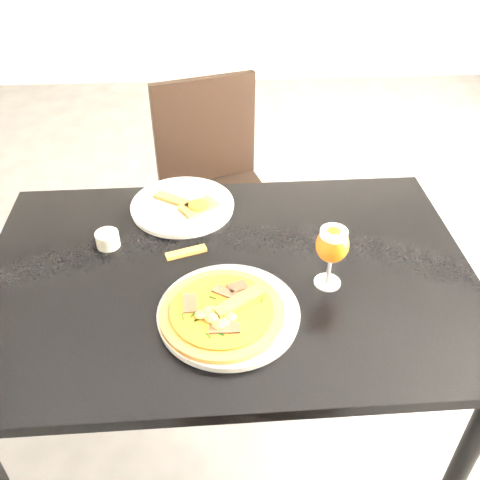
{
  "coord_description": "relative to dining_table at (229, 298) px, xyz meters",
  "views": [
    {
      "loc": [
        -0.25,
        -1.1,
        1.62
      ],
      "look_at": [
        -0.19,
        -0.1,
        0.83
      ],
      "focal_mm": 40.0,
      "sensor_mm": 36.0,
      "label": 1
    }
  ],
  "objects": [
    {
      "name": "plate_main",
      "position": [
        -0.01,
        -0.15,
        0.1
      ],
      "size": [
        0.33,
        0.33,
        0.02
      ],
      "primitive_type": "cylinder",
      "rotation": [
        0.0,
        0.0,
        -0.05
      ],
      "color": "silver",
      "rests_on": "dining_table"
    },
    {
      "name": "loose_crust",
      "position": [
        -0.1,
        0.08,
        0.09
      ],
      "size": [
        0.11,
        0.06,
        0.01
      ],
      "primitive_type": "cube",
      "rotation": [
        0.0,
        0.0,
        0.32
      ],
      "color": "brown",
      "rests_on": "dining_table"
    },
    {
      "name": "ground",
      "position": [
        0.22,
        0.12,
        -0.66
      ],
      "size": [
        6.0,
        6.0,
        0.0
      ],
      "primitive_type": "plane",
      "color": "#525255",
      "rests_on": "ground"
    },
    {
      "name": "beer_glass",
      "position": [
        0.23,
        -0.05,
        0.21
      ],
      "size": [
        0.08,
        0.08,
        0.16
      ],
      "color": "silver",
      "rests_on": "dining_table"
    },
    {
      "name": "chair_far",
      "position": [
        -0.02,
        0.77,
        -0.17
      ],
      "size": [
        0.51,
        0.51,
        0.89
      ],
      "rotation": [
        0.0,
        0.0,
        0.29
      ],
      "color": "black",
      "rests_on": "ground"
    },
    {
      "name": "pizza",
      "position": [
        -0.02,
        -0.16,
        0.12
      ],
      "size": [
        0.27,
        0.27,
        0.03
      ],
      "rotation": [
        0.0,
        0.0,
        0.31
      ],
      "color": "brown",
      "rests_on": "plate_main"
    },
    {
      "name": "dining_table",
      "position": [
        0.0,
        0.0,
        0.0
      ],
      "size": [
        1.21,
        0.81,
        0.75
      ],
      "rotation": [
        0.0,
        0.0,
        0.01
      ],
      "color": "black",
      "rests_on": "ground"
    },
    {
      "name": "sauce_cup",
      "position": [
        -0.31,
        0.12,
        0.11
      ],
      "size": [
        0.06,
        0.06,
        0.04
      ],
      "color": "#B7B6A5",
      "rests_on": "dining_table"
    },
    {
      "name": "plate_second",
      "position": [
        -0.12,
        0.28,
        0.1
      ],
      "size": [
        0.33,
        0.33,
        0.02
      ],
      "primitive_type": "cylinder",
      "rotation": [
        0.0,
        0.0,
        -0.18
      ],
      "color": "silver",
      "rests_on": "dining_table"
    },
    {
      "name": "crust_scraps",
      "position": [
        -0.1,
        0.27,
        0.11
      ],
      "size": [
        0.19,
        0.14,
        0.01
      ],
      "rotation": [
        0.0,
        0.0,
        -0.14
      ],
      "color": "brown",
      "rests_on": "plate_second"
    }
  ]
}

